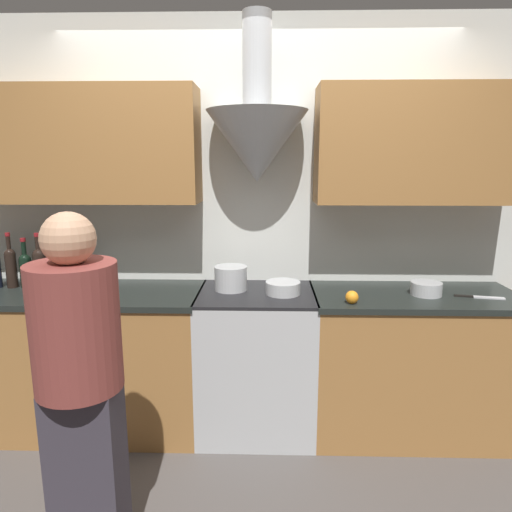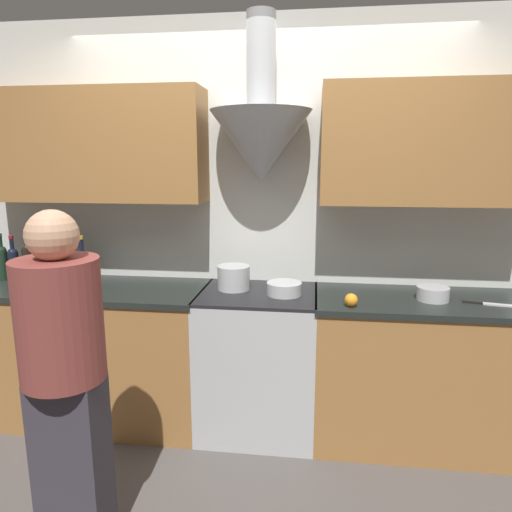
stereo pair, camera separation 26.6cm
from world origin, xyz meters
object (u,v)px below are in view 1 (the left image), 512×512
(wine_bottle_4, at_px, (40,266))
(mixing_bowl, at_px, (283,288))
(stove_range, at_px, (256,361))
(wine_bottle_3, at_px, (26,268))
(orange_fruit, at_px, (352,297))
(wine_bottle_6, at_px, (72,269))
(person_foreground_left, at_px, (81,384))
(wine_bottle_2, at_px, (11,265))
(saucepan, at_px, (426,289))
(stock_pot, at_px, (231,278))
(wine_bottle_5, at_px, (59,268))

(wine_bottle_4, bearing_deg, mixing_bowl, -3.30)
(stove_range, relative_size, wine_bottle_3, 2.85)
(wine_bottle_4, bearing_deg, orange_fruit, -8.14)
(wine_bottle_4, bearing_deg, stove_range, -2.61)
(wine_bottle_6, bearing_deg, person_foreground_left, -66.01)
(wine_bottle_2, bearing_deg, saucepan, -2.24)
(wine_bottle_6, relative_size, stock_pot, 1.57)
(wine_bottle_4, xyz_separation_m, saucepan, (2.40, -0.09, -0.11))
(orange_fruit, xyz_separation_m, person_foreground_left, (-1.22, -0.85, -0.11))
(wine_bottle_2, distance_m, wine_bottle_4, 0.19)
(wine_bottle_4, distance_m, saucepan, 2.40)
(stock_pot, relative_size, orange_fruit, 2.75)
(wine_bottle_3, height_order, orange_fruit, wine_bottle_3)
(mixing_bowl, height_order, orange_fruit, mixing_bowl)
(wine_bottle_5, bearing_deg, wine_bottle_2, -179.04)
(wine_bottle_3, height_order, mixing_bowl, wine_bottle_3)
(wine_bottle_6, bearing_deg, stock_pot, -0.35)
(stock_pot, bearing_deg, wine_bottle_5, 178.64)
(wine_bottle_6, bearing_deg, orange_fruit, -9.04)
(wine_bottle_2, bearing_deg, person_foreground_left, -51.81)
(stove_range, relative_size, saucepan, 4.95)
(stove_range, bearing_deg, wine_bottle_2, 177.22)
(wine_bottle_3, relative_size, mixing_bowl, 1.51)
(stove_range, height_order, wine_bottle_4, wine_bottle_4)
(wine_bottle_6, bearing_deg, stove_range, -2.99)
(stove_range, relative_size, orange_fruit, 12.28)
(wine_bottle_3, bearing_deg, saucepan, -2.44)
(mixing_bowl, bearing_deg, wine_bottle_3, 176.27)
(saucepan, bearing_deg, wine_bottle_2, 177.76)
(wine_bottle_3, distance_m, stock_pot, 1.31)
(person_foreground_left, bearing_deg, wine_bottle_4, 121.96)
(stock_pot, height_order, mixing_bowl, stock_pot)
(wine_bottle_2, xyz_separation_m, person_foreground_left, (0.90, -1.14, -0.22))
(wine_bottle_2, height_order, wine_bottle_4, same)
(wine_bottle_6, xyz_separation_m, saucepan, (2.20, -0.09, -0.09))
(wine_bottle_2, xyz_separation_m, orange_fruit, (2.11, -0.29, -0.11))
(wine_bottle_5, bearing_deg, mixing_bowl, -4.30)
(wine_bottle_4, relative_size, wine_bottle_6, 1.11)
(wine_bottle_2, height_order, stock_pot, wine_bottle_2)
(wine_bottle_5, xyz_separation_m, wine_bottle_6, (0.09, -0.02, 0.00))
(stock_pot, bearing_deg, person_foreground_left, -114.35)
(stock_pot, distance_m, mixing_bowl, 0.34)
(wine_bottle_6, distance_m, mixing_bowl, 1.34)
(mixing_bowl, xyz_separation_m, orange_fruit, (0.39, -0.19, -0.00))
(wine_bottle_3, bearing_deg, wine_bottle_2, -176.97)
(wine_bottle_5, xyz_separation_m, orange_fruit, (1.81, -0.29, -0.09))
(stove_range, height_order, wine_bottle_2, wine_bottle_2)
(wine_bottle_6, xyz_separation_m, person_foreground_left, (0.50, -1.13, -0.20))
(wine_bottle_4, height_order, person_foreground_left, person_foreground_left)
(stove_range, distance_m, wine_bottle_6, 1.31)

